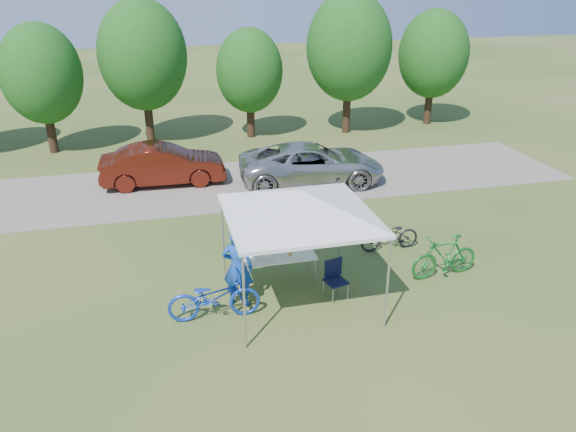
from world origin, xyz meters
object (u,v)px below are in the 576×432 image
cyclist (238,267)px  cooler (263,251)px  folding_table (277,257)px  bike_green (445,256)px  minivan (312,164)px  folding_chair (335,275)px  bike_dark (390,235)px  sedan (163,165)px  bike_blue (214,297)px

cyclist → cooler: bearing=-113.1°
folding_table → bike_green: 4.14m
minivan → folding_chair: bearing=172.9°
bike_dark → sedan: (-5.72, 6.75, 0.30)m
cyclist → sedan: bearing=-58.8°
bike_blue → folding_chair: bearing=-82.7°
cyclist → minivan: cyclist is taller
cyclist → sedan: 8.58m
minivan → sedan: bearing=81.9°
folding_table → bike_dark: size_ratio=1.12×
cyclist → bike_blue: bearing=57.7°
bike_green → minivan: (-1.32, 7.23, 0.19)m
bike_dark → minivan: 5.60m
folding_table → minivan: minivan is taller
cyclist → folding_table: bearing=-123.9°
folding_table → folding_chair: (1.17, -0.86, -0.18)m
cooler → bike_blue: bearing=-139.5°
bike_green → minivan: 7.35m
folding_table → cooler: cooler is taller
folding_chair → cooler: bearing=136.1°
bike_blue → bike_dark: 5.47m
bike_blue → bike_dark: size_ratio=1.22×
bike_blue → cyclist: bearing=-52.8°
sedan → folding_table: bearing=-161.9°
bike_blue → bike_green: (5.75, 0.48, 0.02)m
sedan → minivan: bearing=-101.8°
cooler → bike_dark: size_ratio=0.29×
bike_dark → sedan: size_ratio=0.38×
cyclist → minivan: (3.82, 7.29, -0.22)m
folding_chair → minivan: (1.60, 7.45, 0.20)m
folding_table → bike_blue: bearing=-145.8°
folding_table → sedan: 8.13m
cooler → bike_green: cooler is taller
cooler → cyclist: (-0.71, -0.70, 0.02)m
bike_blue → minivan: (4.43, 7.71, 0.21)m
minivan → folding_table: bearing=162.2°
cooler → minivan: minivan is taller
cyclist → folding_chair: bearing=-161.7°
bike_blue → bike_green: size_ratio=1.11×
cyclist → bike_blue: cyclist is taller
folding_table → folding_chair: folding_chair is taller
cooler → minivan: bearing=64.7°
folding_chair → bike_dark: 2.90m
bike_blue → bike_dark: bearing=-64.9°
sedan → cooler: bearing=-164.2°
folding_table → bike_dark: (3.37, 1.03, -0.28)m
folding_chair → minivan: size_ratio=0.18×
bike_green → cyclist: bearing=-94.6°
cyclist → minivan: bearing=-95.2°
bike_dark → folding_chair: bearing=-49.4°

